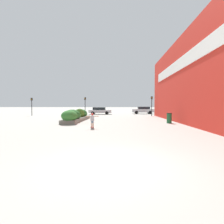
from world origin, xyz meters
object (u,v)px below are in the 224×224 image
trash_bin (169,118)px  car_center_right (143,110)px  skateboarder (92,119)px  skateboard (92,127)px  traffic_light_far_left (32,103)px  car_leftmost (194,111)px  traffic_light_left (85,103)px  traffic_light_right (152,103)px  car_center_left (100,111)px

trash_bin → car_center_right: size_ratio=0.23×
skateboarder → trash_bin: size_ratio=1.08×
skateboard → traffic_light_far_left: size_ratio=0.19×
car_leftmost → traffic_light_left: 20.21m
car_leftmost → traffic_light_left: (-19.94, -2.91, 1.49)m
car_leftmost → traffic_light_right: bearing=-66.8°
traffic_light_far_left → skateboard: bearing=-50.4°
car_center_right → skateboard: bearing=163.1°
traffic_light_left → car_leftmost: bearing=8.3°
car_center_left → car_center_right: car_center_right is taller
car_center_left → traffic_light_far_left: traffic_light_far_left is taller
traffic_light_right → traffic_light_far_left: traffic_light_right is taller
skateboard → traffic_light_right: size_ratio=0.18×
skateboard → trash_bin: trash_bin is taller
traffic_light_left → traffic_light_far_left: 9.24m
car_leftmost → skateboarder: bearing=-39.9°
skateboard → traffic_light_left: size_ratio=0.19×
trash_bin → car_leftmost: car_leftmost is taller
skateboarder → traffic_light_left: 16.85m
traffic_light_right → traffic_light_far_left: bearing=179.4°
trash_bin → traffic_light_right: size_ratio=0.32×
car_center_right → traffic_light_right: size_ratio=1.37×
skateboarder → trash_bin: bearing=14.2°
trash_bin → traffic_light_right: bearing=88.7°
car_center_right → traffic_light_right: bearing=-177.4°
car_center_left → traffic_light_left: traffic_light_left is taller
traffic_light_left → traffic_light_right: 11.40m
traffic_light_far_left → car_center_right: bearing=21.2°
car_leftmost → traffic_light_far_left: bearing=-83.2°
skateboard → traffic_light_far_left: bearing=113.2°
skateboard → skateboarder: 0.71m
skateboarder → car_center_left: bearing=78.4°
traffic_light_right → car_center_right: bearing=92.6°
skateboard → trash_bin: 8.47m
skateboard → car_center_left: 21.42m
skateboarder → traffic_light_right: traffic_light_right is taller
traffic_light_left → traffic_light_far_left: traffic_light_left is taller
car_leftmost → car_center_right: car_center_right is taller
skateboarder → car_center_right: (7.18, 23.64, 0.02)m
skateboard → car_center_left: (-1.80, 21.34, 0.68)m
car_center_right → car_center_left: bearing=104.4°
car_center_right → traffic_light_right: traffic_light_right is taller
traffic_light_right → traffic_light_far_left: size_ratio=1.06×
trash_bin → traffic_light_far_left: traffic_light_far_left is taller
skateboard → traffic_light_far_left: 20.58m
car_center_left → trash_bin: bearing=28.1°
car_center_left → traffic_light_far_left: 12.63m
skateboarder → car_center_left: car_center_left is taller
traffic_light_left → car_center_right: bearing=33.5°
trash_bin → car_center_right: (-0.10, 19.33, 0.28)m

